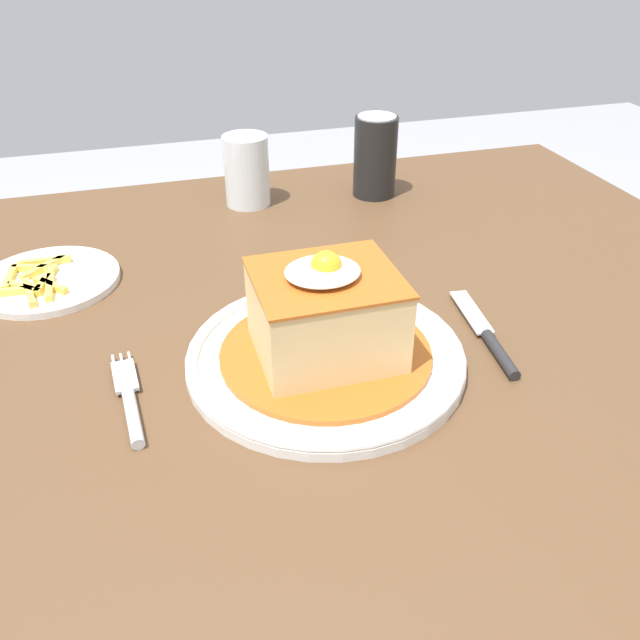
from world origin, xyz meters
name	(u,v)px	position (x,y,z in m)	size (l,w,h in m)	color
dining_table	(308,388)	(0.00, 0.00, 0.62)	(1.18, 0.92, 0.73)	brown
main_plate	(326,356)	(-0.01, -0.09, 0.74)	(0.28, 0.28, 0.02)	white
sandwich_meal	(326,319)	(-0.01, -0.09, 0.78)	(0.21, 0.21, 0.12)	#B75B1E
fork	(130,403)	(-0.20, -0.11, 0.74)	(0.03, 0.14, 0.01)	silver
knife	(491,341)	(0.17, -0.11, 0.74)	(0.04, 0.17, 0.01)	#262628
soda_can	(375,156)	(0.20, 0.31, 0.79)	(0.07, 0.07, 0.12)	black
drinking_glass	(246,175)	(0.00, 0.33, 0.77)	(0.07, 0.07, 0.10)	gold
side_plate_fries	(47,280)	(-0.29, 0.16, 0.73)	(0.17, 0.17, 0.02)	white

